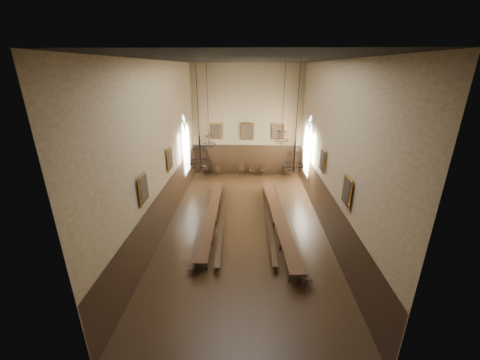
{
  "coord_description": "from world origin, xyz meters",
  "views": [
    {
      "loc": [
        0.18,
        -15.14,
        8.64
      ],
      "look_at": [
        -0.33,
        1.5,
        2.25
      ],
      "focal_mm": 22.0,
      "sensor_mm": 36.0,
      "label": 1
    }
  ],
  "objects_px": {
    "bench_left_outer": "(203,222)",
    "chair_1": "(218,172)",
    "chair_3": "(242,171)",
    "chair_5": "(264,172)",
    "bench_right_inner": "(268,220)",
    "chair_7": "(287,172)",
    "chandelier_front_right": "(294,159)",
    "chair_4": "(252,172)",
    "chandelier_back_right": "(282,135)",
    "bench_left_inner": "(221,220)",
    "chandelier_front_left": "(200,156)",
    "chandelier_back_left": "(209,139)",
    "chair_0": "(206,171)",
    "bench_right_outer": "(288,220)",
    "table_right": "(278,221)",
    "table_left": "(212,219)"
  },
  "relations": [
    {
      "from": "chair_3",
      "to": "chair_5",
      "type": "relative_size",
      "value": 1.07
    },
    {
      "from": "bench_right_outer",
      "to": "chair_7",
      "type": "bearing_deg",
      "value": 83.75
    },
    {
      "from": "chair_0",
      "to": "chandelier_back_right",
      "type": "height_order",
      "value": "chandelier_back_right"
    },
    {
      "from": "table_left",
      "to": "bench_left_inner",
      "type": "distance_m",
      "value": 0.58
    },
    {
      "from": "bench_right_inner",
      "to": "chandelier_back_left",
      "type": "xyz_separation_m",
      "value": [
        -3.69,
        2.63,
        4.2
      ]
    },
    {
      "from": "bench_right_inner",
      "to": "chandelier_front_right",
      "type": "xyz_separation_m",
      "value": [
        0.78,
        -2.96,
        4.67
      ]
    },
    {
      "from": "bench_right_inner",
      "to": "chair_1",
      "type": "height_order",
      "value": "chair_1"
    },
    {
      "from": "table_right",
      "to": "chair_1",
      "type": "relative_size",
      "value": 11.79
    },
    {
      "from": "bench_right_outer",
      "to": "chair_3",
      "type": "height_order",
      "value": "chair_3"
    },
    {
      "from": "bench_right_outer",
      "to": "chair_4",
      "type": "distance_m",
      "value": 8.7
    },
    {
      "from": "chair_5",
      "to": "bench_right_inner",
      "type": "bearing_deg",
      "value": -76.37
    },
    {
      "from": "chair_3",
      "to": "chandelier_front_right",
      "type": "height_order",
      "value": "chandelier_front_right"
    },
    {
      "from": "chandelier_front_left",
      "to": "chandelier_back_right",
      "type": "bearing_deg",
      "value": 51.31
    },
    {
      "from": "bench_right_outer",
      "to": "chair_0",
      "type": "distance_m",
      "value": 10.36
    },
    {
      "from": "bench_left_outer",
      "to": "bench_right_inner",
      "type": "height_order",
      "value": "bench_right_inner"
    },
    {
      "from": "chair_1",
      "to": "chandelier_back_right",
      "type": "bearing_deg",
      "value": -69.02
    },
    {
      "from": "chair_0",
      "to": "chair_3",
      "type": "height_order",
      "value": "chair_3"
    },
    {
      "from": "chair_7",
      "to": "chandelier_front_right",
      "type": "relative_size",
      "value": 0.23
    },
    {
      "from": "table_left",
      "to": "bench_right_outer",
      "type": "bearing_deg",
      "value": 0.69
    },
    {
      "from": "chandelier_front_left",
      "to": "chandelier_back_left",
      "type": "bearing_deg",
      "value": 93.52
    },
    {
      "from": "chair_4",
      "to": "chandelier_back_right",
      "type": "relative_size",
      "value": 0.19
    },
    {
      "from": "table_right",
      "to": "chair_5",
      "type": "bearing_deg",
      "value": 93.03
    },
    {
      "from": "bench_left_inner",
      "to": "bench_right_inner",
      "type": "bearing_deg",
      "value": 0.98
    },
    {
      "from": "chandelier_back_right",
      "to": "bench_left_inner",
      "type": "bearing_deg",
      "value": -145.56
    },
    {
      "from": "chair_7",
      "to": "bench_left_inner",
      "type": "bearing_deg",
      "value": -129.26
    },
    {
      "from": "bench_right_outer",
      "to": "chair_4",
      "type": "relative_size",
      "value": 12.08
    },
    {
      "from": "chair_3",
      "to": "chair_5",
      "type": "bearing_deg",
      "value": -10.59
    },
    {
      "from": "chandelier_front_right",
      "to": "bench_right_inner",
      "type": "bearing_deg",
      "value": 104.77
    },
    {
      "from": "chandelier_back_left",
      "to": "chair_7",
      "type": "bearing_deg",
      "value": 44.94
    },
    {
      "from": "bench_right_inner",
      "to": "bench_right_outer",
      "type": "height_order",
      "value": "bench_right_outer"
    },
    {
      "from": "table_left",
      "to": "chair_7",
      "type": "distance_m",
      "value": 10.02
    },
    {
      "from": "table_left",
      "to": "chandelier_back_left",
      "type": "xyz_separation_m",
      "value": [
        -0.37,
        2.77,
        4.1
      ]
    },
    {
      "from": "chair_7",
      "to": "chair_5",
      "type": "bearing_deg",
      "value": 170.55
    },
    {
      "from": "bench_right_outer",
      "to": "chandelier_back_left",
      "type": "relative_size",
      "value": 2.14
    },
    {
      "from": "bench_left_inner",
      "to": "chandelier_back_right",
      "type": "bearing_deg",
      "value": 34.44
    },
    {
      "from": "chair_1",
      "to": "chair_7",
      "type": "bearing_deg",
      "value": -17.3
    },
    {
      "from": "bench_right_inner",
      "to": "chair_7",
      "type": "bearing_deg",
      "value": 76.32
    },
    {
      "from": "bench_left_inner",
      "to": "chandelier_front_left",
      "type": "relative_size",
      "value": 2.09
    },
    {
      "from": "chair_5",
      "to": "chandelier_front_right",
      "type": "height_order",
      "value": "chandelier_front_right"
    },
    {
      "from": "table_left",
      "to": "bench_right_inner",
      "type": "height_order",
      "value": "table_left"
    },
    {
      "from": "chair_5",
      "to": "chandelier_front_left",
      "type": "xyz_separation_m",
      "value": [
        -3.43,
        -11.12,
        4.68
      ]
    },
    {
      "from": "table_left",
      "to": "chandelier_front_left",
      "type": "distance_m",
      "value": 5.32
    },
    {
      "from": "bench_left_inner",
      "to": "chair_0",
      "type": "distance_m",
      "value": 8.68
    },
    {
      "from": "chair_3",
      "to": "chandelier_back_left",
      "type": "xyz_separation_m",
      "value": [
        -1.91,
        -5.81,
        4.15
      ]
    },
    {
      "from": "chair_3",
      "to": "chair_4",
      "type": "distance_m",
      "value": 0.88
    },
    {
      "from": "chair_3",
      "to": "chandelier_front_left",
      "type": "height_order",
      "value": "chandelier_front_left"
    },
    {
      "from": "chandelier_front_left",
      "to": "chandelier_front_right",
      "type": "xyz_separation_m",
      "value": [
        4.14,
        -0.17,
        -0.05
      ]
    },
    {
      "from": "bench_left_outer",
      "to": "chair_1",
      "type": "distance_m",
      "value": 8.71
    },
    {
      "from": "chair_3",
      "to": "bench_left_inner",
      "type": "bearing_deg",
      "value": -103.81
    },
    {
      "from": "chair_5",
      "to": "chair_4",
      "type": "bearing_deg",
      "value": -168.58
    }
  ]
}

